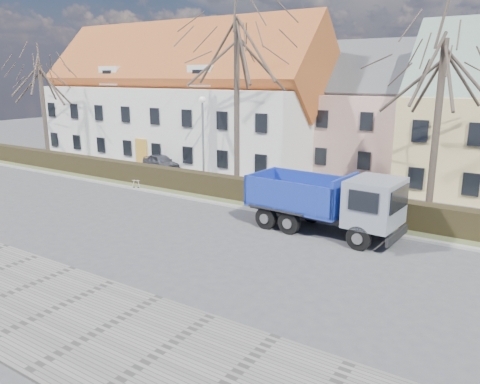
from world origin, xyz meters
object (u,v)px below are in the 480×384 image
Objects in this scene: streetlight at (203,143)px; cart_frame at (133,184)px; dump_truck at (318,201)px; parked_car_a at (161,162)px.

streetlight is 7.82× the size of cart_frame.
streetlight is at bearing 162.75° from dump_truck.
parked_car_a is (-16.31, 7.00, -0.88)m from dump_truck.
cart_frame is at bearing -138.43° from parked_car_a.
dump_truck is 10.40m from streetlight.
dump_truck is at bearing -97.49° from parked_car_a.
streetlight is 1.63× the size of parked_car_a.
cart_frame is 6.39m from parked_car_a.
dump_truck reaches higher than cart_frame.
parked_car_a is at bearing 153.88° from streetlight.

